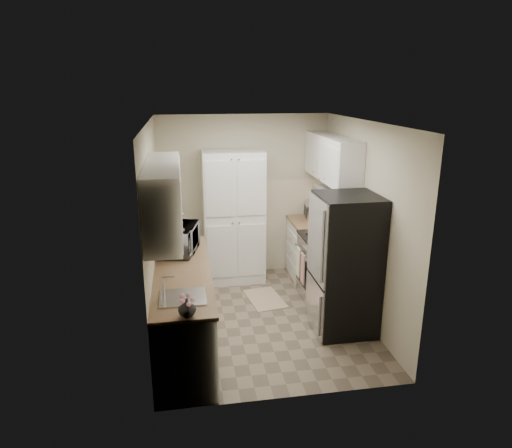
% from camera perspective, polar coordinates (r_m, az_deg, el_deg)
% --- Properties ---
extents(ground, '(3.20, 3.20, 0.00)m').
position_cam_1_polar(ground, '(6.07, 0.72, -11.64)').
color(ground, '#7A6B56').
rests_on(ground, ground).
extents(room_shell, '(2.64, 3.24, 2.52)m').
position_cam_1_polar(room_shell, '(5.47, 0.62, 3.44)').
color(room_shell, beige).
rests_on(room_shell, ground).
extents(pantry_cabinet, '(0.90, 0.55, 2.00)m').
position_cam_1_polar(pantry_cabinet, '(6.87, -2.82, 0.84)').
color(pantry_cabinet, white).
rests_on(pantry_cabinet, ground).
extents(base_cabinet_left, '(0.60, 2.30, 0.88)m').
position_cam_1_polar(base_cabinet_left, '(5.41, -8.99, -10.38)').
color(base_cabinet_left, white).
rests_on(base_cabinet_left, ground).
extents(countertop_left, '(0.63, 2.33, 0.04)m').
position_cam_1_polar(countertop_left, '(5.21, -9.23, -5.88)').
color(countertop_left, '#846647').
rests_on(countertop_left, base_cabinet_left).
extents(base_cabinet_right, '(0.60, 0.80, 0.88)m').
position_cam_1_polar(base_cabinet_right, '(7.16, 6.89, -3.32)').
color(base_cabinet_right, white).
rests_on(base_cabinet_right, ground).
extents(countertop_right, '(0.63, 0.83, 0.04)m').
position_cam_1_polar(countertop_right, '(7.01, 7.02, 0.21)').
color(countertop_right, '#846647').
rests_on(countertop_right, base_cabinet_right).
extents(electric_range, '(0.71, 0.78, 1.13)m').
position_cam_1_polar(electric_range, '(6.43, 8.74, -5.43)').
color(electric_range, '#B7B7BC').
rests_on(electric_range, ground).
extents(refrigerator, '(0.70, 0.72, 1.70)m').
position_cam_1_polar(refrigerator, '(5.58, 11.09, -4.98)').
color(refrigerator, '#B7B7BC').
rests_on(refrigerator, ground).
extents(microwave, '(0.55, 0.69, 0.34)m').
position_cam_1_polar(microwave, '(5.69, -9.68, -1.88)').
color(microwave, '#B3B2B7').
rests_on(microwave, countertop_left).
extents(wine_bottle, '(0.08, 0.08, 0.33)m').
position_cam_1_polar(wine_bottle, '(5.90, -9.89, -1.27)').
color(wine_bottle, black).
rests_on(wine_bottle, countertop_left).
extents(flower_vase, '(0.18, 0.18, 0.17)m').
position_cam_1_polar(flower_vase, '(4.18, -8.62, -10.29)').
color(flower_vase, silver).
rests_on(flower_vase, countertop_left).
extents(cutting_board, '(0.06, 0.21, 0.26)m').
position_cam_1_polar(cutting_board, '(6.09, -8.70, -0.93)').
color(cutting_board, '#529642').
rests_on(cutting_board, countertop_left).
extents(toaster_oven, '(0.37, 0.44, 0.23)m').
position_cam_1_polar(toaster_oven, '(7.14, 7.44, 1.63)').
color(toaster_oven, silver).
rests_on(toaster_oven, countertop_right).
extents(fruit_basket, '(0.26, 0.26, 0.10)m').
position_cam_1_polar(fruit_basket, '(7.09, 7.72, 2.89)').
color(fruit_basket, orange).
rests_on(fruit_basket, toaster_oven).
extents(kitchen_mat, '(0.55, 0.77, 0.01)m').
position_cam_1_polar(kitchen_mat, '(6.55, 1.13, -9.31)').
color(kitchen_mat, '#CBA889').
rests_on(kitchen_mat, ground).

